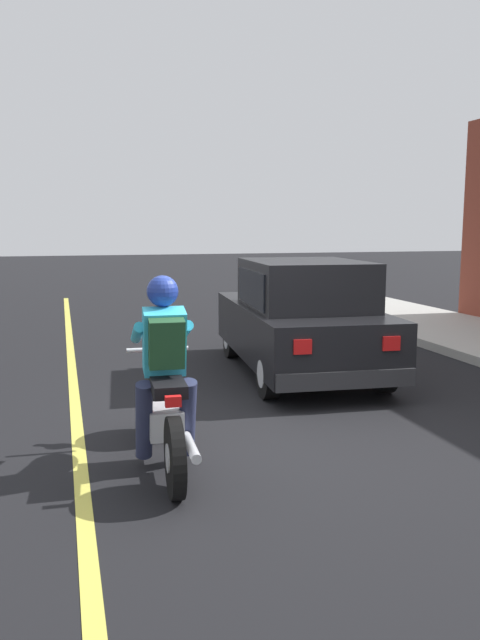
{
  "coord_description": "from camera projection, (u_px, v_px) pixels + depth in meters",
  "views": [
    {
      "loc": [
        -1.88,
        -5.34,
        2.01
      ],
      "look_at": [
        0.06,
        1.47,
        0.95
      ],
      "focal_mm": 35.0,
      "sensor_mm": 36.0,
      "label": 1
    }
  ],
  "objects": [
    {
      "name": "ground_plane",
      "position": [
        276.0,
        442.0,
        5.89
      ],
      "size": [
        80.0,
        80.0,
        0.0
      ],
      "primitive_type": "plane",
      "color": "black"
    },
    {
      "name": "lane_stripe",
      "position": [
        73.0,
        380.0,
        8.25
      ],
      "size": [
        0.12,
        19.8,
        0.01
      ],
      "primitive_type": "cube",
      "color": "#D1C64C",
      "rests_on": "ground"
    },
    {
      "name": "motorcycle_with_rider",
      "position": [
        164.0,
        387.0,
        5.23
      ],
      "size": [
        0.57,
        2.02,
        1.62
      ],
      "color": "black",
      "rests_on": "ground"
    },
    {
      "name": "car_hatchback",
      "position": [
        300.0,
        319.0,
        8.5
      ],
      "size": [
        1.95,
        3.9,
        1.57
      ],
      "color": "black",
      "rests_on": "ground"
    }
  ]
}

